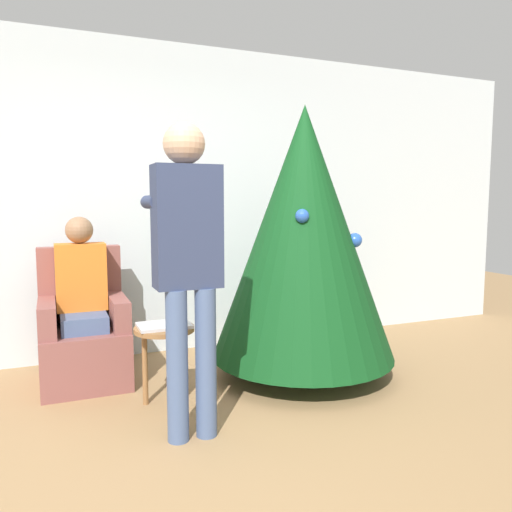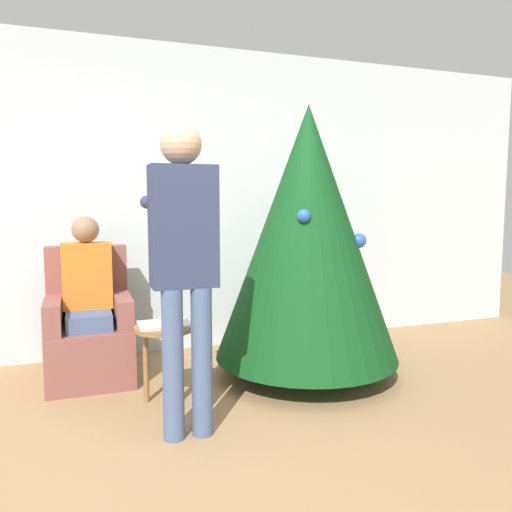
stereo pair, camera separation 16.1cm
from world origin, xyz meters
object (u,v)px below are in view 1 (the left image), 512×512
object	(u,v)px
person_standing	(188,252)
side_stool	(164,341)
person_seated	(82,293)
armchair	(84,335)
christmas_tree	(304,233)

from	to	relation	value
person_standing	side_stool	xyz separation A→B (m)	(-0.04, 0.46, -0.63)
person_seated	side_stool	xyz separation A→B (m)	(0.46, -0.68, -0.23)
armchair	side_stool	size ratio (longest dim) A/B	1.87
person_standing	side_stool	distance (m)	0.78
armchair	christmas_tree	bearing A→B (deg)	-18.41
person_seated	side_stool	world-z (taller)	person_seated
person_seated	person_standing	bearing A→B (deg)	-66.04
christmas_tree	person_seated	distance (m)	1.71
person_seated	person_standing	distance (m)	1.30
christmas_tree	armchair	world-z (taller)	christmas_tree
armchair	person_seated	distance (m)	0.33
armchair	person_standing	size ratio (longest dim) A/B	0.56
armchair	person_seated	xyz separation A→B (m)	(0.00, -0.03, 0.33)
person_standing	side_stool	bearing A→B (deg)	95.57
armchair	person_standing	distance (m)	1.46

